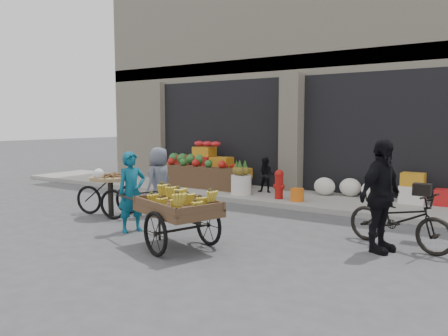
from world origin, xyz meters
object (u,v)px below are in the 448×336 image
Objects in this scene: seated_person at (266,175)px; fire_hydrant at (279,183)px; vendor_woman at (132,192)px; bicycle at (399,219)px; tricycle_cart at (110,189)px; cyclist at (381,196)px; vendor_grey at (159,181)px; pineapple_bin at (241,185)px; banana_cart at (176,204)px; orange_bucket at (297,195)px.

fire_hydrant is at bearing -52.88° from seated_person.
bicycle is at bearing -49.32° from vendor_woman.
tricycle_cart is 5.42m from cyclist.
vendor_grey is at bearing 25.27° from tricycle_cart.
vendor_grey is (-0.46, -2.63, 0.35)m from pineapple_bin.
tricycle_cart is at bearing -123.17° from seated_person.
bicycle is 0.99× the size of cyclist.
vendor_grey reaches higher than fire_hydrant.
vendor_woman is at bearing -104.42° from fire_hydrant.
cyclist is (3.74, -3.39, 0.28)m from seated_person.
cyclist is at bearing -53.47° from vendor_woman.
vendor_grey reaches higher than seated_person.
banana_cart is at bearing -85.80° from fire_hydrant.
fire_hydrant is 0.49× the size of tricycle_cart.
orange_bucket is at bearing -3.58° from pineapple_bin.
bicycle is at bearing -39.91° from orange_bucket.
pineapple_bin is 1.61m from orange_bucket.
bicycle is at bearing -35.86° from fire_hydrant.
orange_bucket is 1.42m from seated_person.
vendor_grey is at bearing -129.13° from orange_bucket.
bicycle is 0.61m from cyclist.
bicycle is at bearing -4.52° from tricycle_cart.
banana_cart is at bearing -92.51° from orange_bucket.
banana_cart is at bearing -84.97° from vendor_woman.
tricycle_cart is 5.66m from bicycle.
banana_cart is at bearing -71.91° from pineapple_bin.
bicycle is at bearing -10.79° from cyclist.
pineapple_bin is 0.73× the size of fire_hydrant.
bicycle is at bearing -28.86° from pineapple_bin.
vendor_grey is at bearing -99.84° from pineapple_bin.
fire_hydrant is 2.22× the size of orange_bucket.
bicycle is (4.79, 0.23, -0.27)m from vendor_grey.
banana_cart reaches higher than pineapple_bin.
pineapple_bin is at bearing -133.69° from seated_person.
vendor_woman is at bearing -111.29° from orange_bucket.
seated_person is 5.04m from banana_cart.
vendor_woman is 0.85× the size of bicycle.
seated_person is at bearing 160.89° from vendor_grey.
cyclist is at bearing -42.05° from fire_hydrant.
vendor_grey reaches higher than pineapple_bin.
vendor_woman is (0.09, -3.97, 0.36)m from pineapple_bin.
vendor_woman is at bearing 122.01° from cyclist.
fire_hydrant is at bearing -2.60° from pineapple_bin.
seated_person is 4.58m from vendor_woman.
banana_cart is 1.69× the size of vendor_woman.
pineapple_bin is 3.99m from vendor_woman.
banana_cart is at bearing 135.24° from cyclist.
seated_person reaches higher than orange_bucket.
tricycle_cart is (-2.35, -3.21, 0.06)m from fire_hydrant.
orange_bucket is 3.58m from bicycle.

